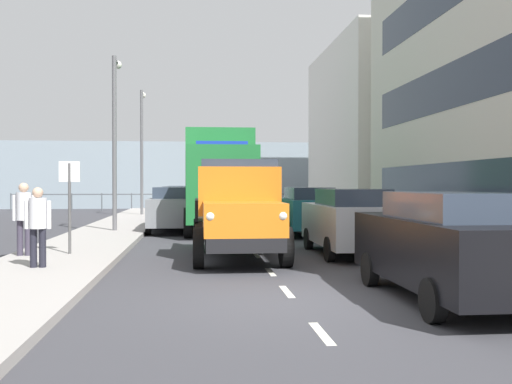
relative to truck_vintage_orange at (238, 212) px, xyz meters
name	(u,v)px	position (x,y,z in m)	size (l,w,h in m)	color
ground_plane	(240,236)	(-0.54, -6.53, -1.18)	(80.00, 80.00, 0.00)	#38383D
sidewalk_left	(370,233)	(-5.26, -6.53, -1.10)	(2.67, 41.19, 0.15)	#9E9993
sidewalk_right	(105,235)	(4.18, -6.53, -1.10)	(2.67, 41.19, 0.15)	#9E9993
road_centreline_markings	(242,238)	(-0.54, -5.84, -1.17)	(0.12, 36.58, 0.01)	silver
building_far_block	(389,131)	(-10.15, -18.98, 3.73)	(7.12, 12.30, 9.82)	silver
sea_horizon	(217,175)	(-0.54, -30.13, 1.32)	(80.00, 0.80, 5.00)	#84939E
seawall_railing	(219,197)	(-0.54, -26.53, -0.26)	(28.08, 0.08, 1.20)	#4C5156
truck_vintage_orange	(238,212)	(0.00, 0.00, 0.00)	(2.17, 5.64, 2.43)	black
lorry_cargo_green	(219,178)	(0.15, -8.62, 0.90)	(2.58, 8.20, 3.87)	#1E7033
car_black_kerbside_near	(449,244)	(-2.97, 5.22, -0.28)	(1.87, 4.56, 1.72)	black
car_silver_kerbside_1	(350,220)	(-2.97, -0.76, -0.28)	(1.85, 4.26, 1.72)	#B7BABF
car_teal_kerbside_2	(308,210)	(-2.97, -6.58, -0.28)	(1.82, 4.09, 1.72)	#1E6670
car_grey_oppositeside_0	(173,208)	(1.90, -8.59, -0.28)	(1.86, 4.52, 1.72)	slate
car_navy_oppositeside_1	(178,203)	(1.90, -14.55, -0.28)	(1.89, 4.64, 1.72)	navy
car_white_oppositeside_2	(182,199)	(1.90, -21.64, -0.28)	(1.95, 4.53, 1.72)	white
pedestrian_couple_a	(38,220)	(4.22, 1.83, -0.07)	(0.53, 0.34, 1.63)	black
pedestrian_by_lamp	(24,213)	(5.08, -0.21, -0.01)	(0.53, 0.34, 1.73)	#383342
lamp_post_promenade	(115,127)	(3.99, -7.76, 2.77)	(0.32, 1.14, 6.37)	#59595B
lamp_post_far	(142,141)	(4.03, -18.75, 3.04)	(0.32, 1.14, 6.88)	#59595B
street_sign	(70,191)	(4.08, -0.48, 0.50)	(0.50, 0.07, 2.25)	#4C4C4C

